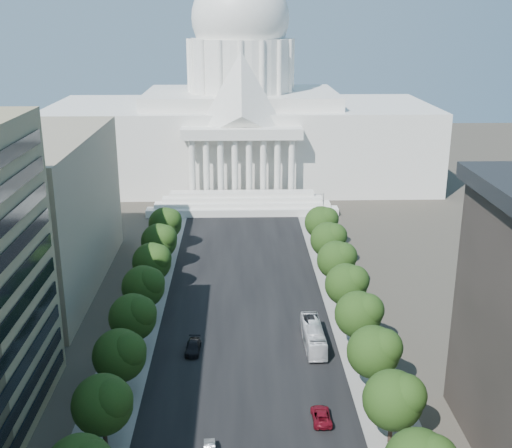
{
  "coord_description": "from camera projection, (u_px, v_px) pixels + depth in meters",
  "views": [
    {
      "loc": [
        -0.97,
        -20.61,
        51.76
      ],
      "look_at": [
        1.93,
        83.25,
        17.9
      ],
      "focal_mm": 45.0,
      "sensor_mm": 36.0,
      "label": 1
    }
  ],
  "objects": [
    {
      "name": "road_asphalt",
      "position": [
        245.0,
        303.0,
        121.19
      ],
      "size": [
        30.0,
        260.0,
        0.01
      ],
      "primitive_type": "cube",
      "color": "black",
      "rests_on": "ground"
    },
    {
      "name": "sidewalk_left",
      "position": [
        144.0,
        304.0,
        120.68
      ],
      "size": [
        8.0,
        260.0,
        0.02
      ],
      "primitive_type": "cube",
      "color": "gray",
      "rests_on": "ground"
    },
    {
      "name": "sidewalk_right",
      "position": [
        345.0,
        302.0,
        121.69
      ],
      "size": [
        8.0,
        260.0,
        0.02
      ],
      "primitive_type": "cube",
      "color": "gray",
      "rests_on": "ground"
    },
    {
      "name": "capitol",
      "position": [
        241.0,
        120.0,
        205.17
      ],
      "size": [
        120.0,
        56.0,
        73.0
      ],
      "color": "white",
      "rests_on": "ground"
    },
    {
      "name": "tree_l_d",
      "position": [
        105.0,
        403.0,
        78.62
      ],
      "size": [
        7.79,
        7.6,
        9.97
      ],
      "color": "#33261C",
      "rests_on": "ground"
    },
    {
      "name": "tree_l_e",
      "position": [
        121.0,
        354.0,
        90.02
      ],
      "size": [
        7.79,
        7.6,
        9.97
      ],
      "color": "#33261C",
      "rests_on": "ground"
    },
    {
      "name": "tree_l_f",
      "position": [
        134.0,
        316.0,
        101.43
      ],
      "size": [
        7.79,
        7.6,
        9.97
      ],
      "color": "#33261C",
      "rests_on": "ground"
    },
    {
      "name": "tree_l_g",
      "position": [
        145.0,
        286.0,
        112.83
      ],
      "size": [
        7.79,
        7.6,
        9.97
      ],
      "color": "#33261C",
      "rests_on": "ground"
    },
    {
      "name": "tree_l_h",
      "position": [
        153.0,
        261.0,
        124.24
      ],
      "size": [
        7.79,
        7.6,
        9.97
      ],
      "color": "#33261C",
      "rests_on": "ground"
    },
    {
      "name": "tree_l_i",
      "position": [
        160.0,
        240.0,
        135.64
      ],
      "size": [
        7.79,
        7.6,
        9.97
      ],
      "color": "#33261C",
      "rests_on": "ground"
    },
    {
      "name": "tree_l_j",
      "position": [
        166.0,
        223.0,
        147.05
      ],
      "size": [
        7.79,
        7.6,
        9.97
      ],
      "color": "#33261C",
      "rests_on": "ground"
    },
    {
      "name": "tree_r_d",
      "position": [
        396.0,
        399.0,
        79.57
      ],
      "size": [
        7.79,
        7.6,
        9.97
      ],
      "color": "#33261C",
      "rests_on": "ground"
    },
    {
      "name": "tree_r_e",
      "position": [
        376.0,
        351.0,
        90.98
      ],
      "size": [
        7.79,
        7.6,
        9.97
      ],
      "color": "#33261C",
      "rests_on": "ground"
    },
    {
      "name": "tree_r_f",
      "position": [
        361.0,
        313.0,
        102.38
      ],
      "size": [
        7.79,
        7.6,
        9.97
      ],
      "color": "#33261C",
      "rests_on": "ground"
    },
    {
      "name": "tree_r_g",
      "position": [
        348.0,
        283.0,
        113.79
      ],
      "size": [
        7.79,
        7.6,
        9.97
      ],
      "color": "#33261C",
      "rests_on": "ground"
    },
    {
      "name": "tree_r_h",
      "position": [
        338.0,
        259.0,
        125.19
      ],
      "size": [
        7.79,
        7.6,
        9.97
      ],
      "color": "#33261C",
      "rests_on": "ground"
    },
    {
      "name": "tree_r_i",
      "position": [
        330.0,
        239.0,
        136.59
      ],
      "size": [
        7.79,
        7.6,
        9.97
      ],
      "color": "#33261C",
      "rests_on": "ground"
    },
    {
      "name": "tree_r_j",
      "position": [
        323.0,
        221.0,
        148.0
      ],
      "size": [
        7.79,
        7.6,
        9.97
      ],
      "color": "#33261C",
      "rests_on": "ground"
    },
    {
      "name": "streetlight_c",
      "position": [
        386.0,
        354.0,
        91.4
      ],
      "size": [
        2.61,
        0.44,
        9.0
      ],
      "color": "gray",
      "rests_on": "ground"
    },
    {
      "name": "streetlight_d",
      "position": [
        356.0,
        284.0,
        115.16
      ],
      "size": [
        2.61,
        0.44,
        9.0
      ],
      "color": "gray",
      "rests_on": "ground"
    },
    {
      "name": "streetlight_e",
      "position": [
        335.0,
        238.0,
        138.92
      ],
      "size": [
        2.61,
        0.44,
        9.0
      ],
      "color": "gray",
      "rests_on": "ground"
    },
    {
      "name": "streetlight_f",
      "position": [
        321.0,
        205.0,
        162.68
      ],
      "size": [
        2.61,
        0.44,
        9.0
      ],
      "color": "gray",
      "rests_on": "ground"
    },
    {
      "name": "car_red",
      "position": [
        321.0,
        416.0,
        85.75
      ],
      "size": [
        2.51,
        5.37,
        1.49
      ],
      "primitive_type": "imported",
      "rotation": [
        0.0,
        0.0,
        3.15
      ],
      "color": "maroon",
      "rests_on": "ground"
    },
    {
      "name": "car_dark_b",
      "position": [
        193.0,
        347.0,
        103.36
      ],
      "size": [
        2.56,
        5.69,
        1.62
      ],
      "primitive_type": "imported",
      "rotation": [
        0.0,
        0.0,
        -0.05
      ],
      "color": "black",
      "rests_on": "ground"
    },
    {
      "name": "city_bus",
      "position": [
        313.0,
        336.0,
        105.09
      ],
      "size": [
        3.15,
        12.65,
        3.51
      ],
      "primitive_type": "imported",
      "rotation": [
        0.0,
        0.0,
        0.02
      ],
      "color": "silver",
      "rests_on": "ground"
    }
  ]
}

